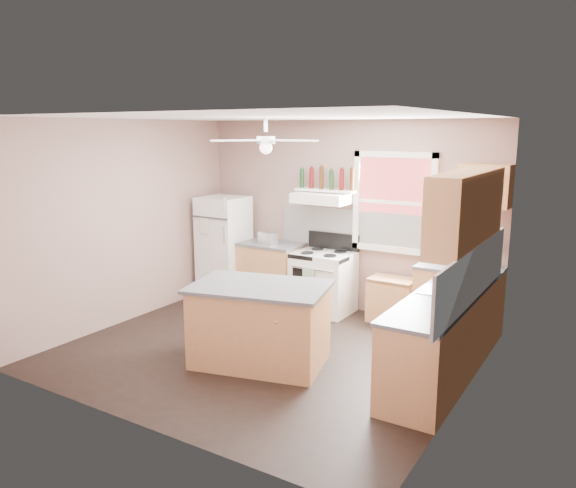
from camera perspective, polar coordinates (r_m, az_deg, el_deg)
The scene contains 32 objects.
floor at distance 6.74m, azimuth -2.10°, elevation -10.82°, with size 4.50×4.50×0.00m, color black.
ceiling at distance 6.23m, azimuth -2.29°, elevation 12.79°, with size 4.50×4.50×0.00m, color white.
wall_back at distance 8.08m, azimuth 5.82°, elevation 2.85°, with size 4.50×0.05×2.70m, color #85675F.
wall_right at distance 5.45m, azimuth 18.13°, elevation -1.91°, with size 0.05×4.00×2.70m, color #85675F.
wall_left at distance 7.83m, azimuth -16.18°, elevation 2.17°, with size 0.05×4.00×2.70m, color #85675F.
backsplash_back at distance 7.89m, azimuth 8.61°, elevation 1.29°, with size 2.90×0.03×0.55m, color white.
backsplash_right at distance 5.78m, azimuth 18.35°, elevation -2.95°, with size 0.03×2.60×0.55m, color white.
window_view at distance 7.72m, azimuth 10.75°, elevation 4.17°, with size 1.00×0.02×1.20m, color maroon.
window_frame at distance 7.69m, azimuth 10.68°, elevation 4.15°, with size 1.16×0.07×1.36m, color white.
refrigerator at distance 8.75m, azimuth -6.51°, elevation -0.29°, with size 0.66×0.64×1.56m, color white.
base_cabinet_left at distance 8.51m, azimuth -1.71°, elevation -2.98°, with size 0.90×0.60×0.86m, color #AF7248.
counter_left at distance 8.40m, azimuth -1.73°, elevation -0.01°, with size 0.92×0.62×0.04m, color #4B4B4E.
toaster at distance 8.29m, azimuth -2.06°, elevation 0.60°, with size 0.28×0.16×0.18m, color silver.
stove at distance 8.02m, azimuth 3.61°, elevation -3.90°, with size 0.81×0.64×0.86m, color white.
range_hood at distance 7.91m, azimuth 3.49°, elevation 4.67°, with size 0.78×0.50×0.14m, color white.
bottle_shelf at distance 8.00m, azimuth 3.90°, elevation 5.47°, with size 0.90×0.26×0.03m, color white.
cart at distance 7.74m, azimuth 10.54°, elevation -5.63°, with size 0.61×0.41×0.61m, color #AF7248.
base_cabinet_corner at distance 7.40m, azimuth 16.88°, elevation -5.72°, with size 1.00×0.60×0.86m, color #AF7248.
base_cabinet_right at distance 6.07m, azimuth 15.25°, elevation -9.46°, with size 0.60×2.20×0.86m, color #AF7248.
counter_corner at distance 7.28m, azimuth 17.09°, elevation -2.34°, with size 1.02×0.62×0.04m, color #4B4B4E.
counter_right at distance 5.93m, azimuth 15.39°, elevation -5.38°, with size 0.62×2.22×0.04m, color #4B4B4E.
sink at distance 6.11m, azimuth 15.93°, elevation -4.76°, with size 0.55×0.45×0.03m, color silver.
faucet at distance 6.05m, azimuth 17.43°, elevation -4.27°, with size 0.03×0.03×0.14m, color silver.
upper_cabinet_right at distance 5.90m, azimuth 17.72°, elevation 3.36°, with size 0.33×1.80×0.76m, color #AF7248.
upper_cabinet_corner at distance 7.20m, azimuth 19.38°, elevation 5.61°, with size 0.60×0.33×0.52m, color #AF7248.
paper_towel at distance 7.29m, azimuth 20.01°, elevation 0.46°, with size 0.12×0.12×0.26m, color white.
island at distance 6.29m, azimuth -2.86°, elevation -8.31°, with size 1.40×0.88×0.86m, color #AF7248.
island_top at distance 6.15m, azimuth -2.90°, elevation -4.36°, with size 1.48×0.97×0.04m, color #4B4B4E.
ceiling_fan_hub at distance 6.23m, azimuth -2.27°, elevation 10.49°, with size 0.20×0.20×0.08m, color white.
soap_bottle at distance 5.69m, azimuth 16.84°, elevation -4.68°, with size 0.09×0.09×0.24m, color silver.
red_caddy at distance 6.76m, azimuth 17.22°, elevation -2.79°, with size 0.18×0.12×0.10m, color #A2100D.
wine_bottles at distance 7.98m, azimuth 3.97°, elevation 6.61°, with size 0.86×0.06×0.31m.
Camera 1 is at (3.47, -5.18, 2.56)m, focal length 35.00 mm.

